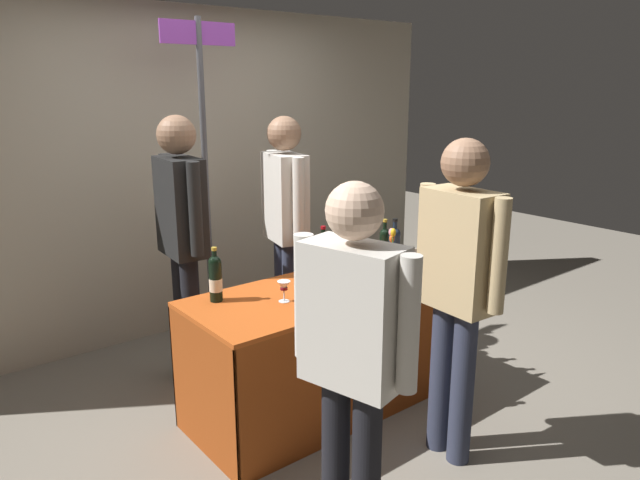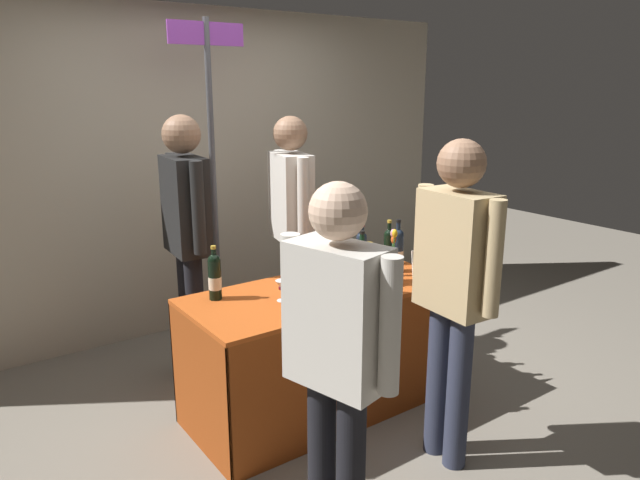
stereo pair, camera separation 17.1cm
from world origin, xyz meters
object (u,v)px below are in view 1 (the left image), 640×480
object	(u,v)px
display_bottle_0	(369,271)
vendor_presenter	(285,215)
wine_glass_near_vendor	(325,270)
flower_vase	(390,266)
featured_wine_bottle	(359,253)
booth_signpost	(205,159)
taster_foreground_right	(353,346)
wine_glass_mid	(284,287)
tasting_table	(320,327)

from	to	relation	value
display_bottle_0	vendor_presenter	bearing A→B (deg)	82.48
display_bottle_0	wine_glass_near_vendor	xyz separation A→B (m)	(-0.10, 0.27, -0.04)
flower_vase	featured_wine_bottle	bearing A→B (deg)	112.58
featured_wine_bottle	booth_signpost	world-z (taller)	booth_signpost
flower_vase	wine_glass_near_vendor	bearing A→B (deg)	152.90
taster_foreground_right	booth_signpost	distance (m)	2.28
wine_glass_mid	featured_wine_bottle	bearing A→B (deg)	6.85
wine_glass_near_vendor	booth_signpost	world-z (taller)	booth_signpost
booth_signpost	flower_vase	bearing A→B (deg)	-68.24
featured_wine_bottle	display_bottle_0	xyz separation A→B (m)	(-0.18, -0.28, -0.01)
wine_glass_near_vendor	wine_glass_mid	xyz separation A→B (m)	(-0.35, -0.07, -0.01)
featured_wine_bottle	booth_signpost	distance (m)	1.32
tasting_table	wine_glass_near_vendor	size ratio (longest dim) A/B	12.25
tasting_table	taster_foreground_right	world-z (taller)	taster_foreground_right
wine_glass_mid	wine_glass_near_vendor	bearing A→B (deg)	11.22
featured_wine_bottle	booth_signpost	bearing A→B (deg)	111.62
display_bottle_0	taster_foreground_right	distance (m)	1.10
featured_wine_bottle	tasting_table	bearing A→B (deg)	-173.52
wine_glass_mid	booth_signpost	xyz separation A→B (m)	(0.18, 1.21, 0.57)
display_bottle_0	booth_signpost	distance (m)	1.53
tasting_table	vendor_presenter	xyz separation A→B (m)	(0.30, 0.78, 0.51)
featured_wine_bottle	flower_vase	world-z (taller)	featured_wine_bottle
tasting_table	flower_vase	bearing A→B (deg)	-19.63
tasting_table	flower_vase	xyz separation A→B (m)	(0.42, -0.15, 0.34)
vendor_presenter	taster_foreground_right	xyz separation A→B (m)	(-0.93, -1.77, -0.09)
featured_wine_bottle	display_bottle_0	distance (m)	0.33
featured_wine_bottle	wine_glass_mid	bearing A→B (deg)	-173.15
tasting_table	featured_wine_bottle	size ratio (longest dim) A/B	4.65
display_bottle_0	taster_foreground_right	world-z (taller)	taster_foreground_right
tasting_table	booth_signpost	xyz separation A→B (m)	(-0.10, 1.17, 0.90)
featured_wine_bottle	wine_glass_mid	distance (m)	0.64
featured_wine_bottle	display_bottle_0	bearing A→B (deg)	-122.10
featured_wine_bottle	taster_foreground_right	world-z (taller)	taster_foreground_right
booth_signpost	wine_glass_mid	bearing A→B (deg)	-98.52
wine_glass_near_vendor	wine_glass_mid	distance (m)	0.36
tasting_table	vendor_presenter	size ratio (longest dim) A/B	0.92
wine_glass_near_vendor	vendor_presenter	world-z (taller)	vendor_presenter
wine_glass_mid	tasting_table	bearing A→B (deg)	7.31
wine_glass_near_vendor	wine_glass_mid	size ratio (longest dim) A/B	1.09
tasting_table	featured_wine_bottle	distance (m)	0.52
vendor_presenter	booth_signpost	xyz separation A→B (m)	(-0.41, 0.39, 0.39)
vendor_presenter	booth_signpost	distance (m)	0.69
featured_wine_bottle	wine_glass_near_vendor	xyz separation A→B (m)	(-0.28, -0.01, -0.06)
wine_glass_mid	taster_foreground_right	distance (m)	1.02
wine_glass_near_vendor	taster_foreground_right	world-z (taller)	taster_foreground_right
display_bottle_0	wine_glass_mid	distance (m)	0.50
featured_wine_bottle	wine_glass_mid	size ratio (longest dim) A/B	2.88
wine_glass_near_vendor	taster_foreground_right	xyz separation A→B (m)	(-0.69, -1.03, 0.09)
display_bottle_0	vendor_presenter	distance (m)	1.04
vendor_presenter	taster_foreground_right	world-z (taller)	vendor_presenter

